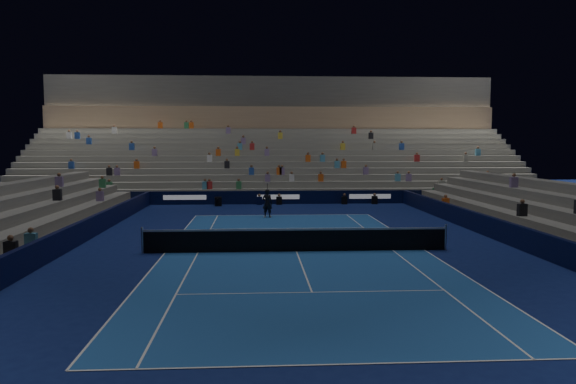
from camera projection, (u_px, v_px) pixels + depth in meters
The scene contains 9 objects.
ground at pixel (296, 252), 23.03m from camera, with size 90.00×90.00×0.00m, color #0E1A54.
court_surface at pixel (296, 251), 23.03m from camera, with size 10.97×23.77×0.01m, color #1C4F9C.
sponsor_barrier_far at pixel (278, 197), 41.38m from camera, with size 44.00×0.25×1.00m, color black.
sponsor_barrier_east at pixel (521, 238), 23.55m from camera, with size 0.25×37.00×1.00m, color black.
sponsor_barrier_west at pixel (61, 242), 22.41m from camera, with size 0.25×37.00×1.00m, color #080C32.
grandstand_main at pixel (274, 157), 50.48m from camera, with size 44.00×15.20×11.20m.
tennis_net at pixel (296, 240), 22.98m from camera, with size 12.90×0.10×1.10m.
tennis_player at pixel (267, 203), 33.71m from camera, with size 0.64×0.42×1.76m, color black.
broadcast_camera at pixel (218, 201), 40.06m from camera, with size 0.57×0.99×0.65m.
Camera 1 is at (-1.70, -22.66, 4.51)m, focal length 34.12 mm.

